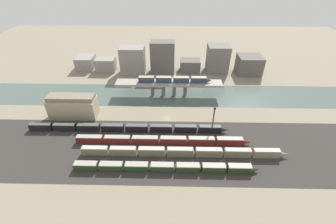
{
  "coord_description": "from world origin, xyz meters",
  "views": [
    {
      "loc": [
        2.17,
        -100.51,
        74.35
      ],
      "look_at": [
        0.0,
        0.69,
        3.77
      ],
      "focal_mm": 24.0,
      "sensor_mm": 36.0,
      "label": 1
    }
  ],
  "objects_px": {
    "train_yard_far": "(162,140)",
    "warehouse_building": "(73,106)",
    "train_yard_near": "(165,167)",
    "signal_tower": "(213,120)",
    "train_yard_outer": "(127,128)",
    "train_on_bridge": "(175,80)",
    "train_yard_mid": "(183,152)"
  },
  "relations": [
    {
      "from": "train_yard_outer",
      "to": "warehouse_building",
      "type": "relative_size",
      "value": 4.03
    },
    {
      "from": "train_on_bridge",
      "to": "train_yard_near",
      "type": "xyz_separation_m",
      "value": [
        -3.82,
        -62.13,
        -9.52
      ]
    },
    {
      "from": "train_on_bridge",
      "to": "train_yard_mid",
      "type": "height_order",
      "value": "train_on_bridge"
    },
    {
      "from": "train_yard_outer",
      "to": "train_yard_far",
      "type": "bearing_deg",
      "value": -25.83
    },
    {
      "from": "train_yard_near",
      "to": "train_yard_far",
      "type": "distance_m",
      "value": 16.61
    },
    {
      "from": "warehouse_building",
      "to": "train_yard_near",
      "type": "bearing_deg",
      "value": -36.36
    },
    {
      "from": "train_on_bridge",
      "to": "train_yard_mid",
      "type": "xyz_separation_m",
      "value": [
        3.68,
        -53.43,
        -9.19
      ]
    },
    {
      "from": "signal_tower",
      "to": "train_yard_near",
      "type": "bearing_deg",
      "value": -132.83
    },
    {
      "from": "train_yard_near",
      "to": "train_yard_outer",
      "type": "height_order",
      "value": "train_yard_outer"
    },
    {
      "from": "train_yard_near",
      "to": "train_yard_outer",
      "type": "bearing_deg",
      "value": 128.89
    },
    {
      "from": "train_yard_far",
      "to": "warehouse_building",
      "type": "xyz_separation_m",
      "value": [
        -49.96,
        21.84,
        4.32
      ]
    },
    {
      "from": "train_yard_mid",
      "to": "signal_tower",
      "type": "height_order",
      "value": "signal_tower"
    },
    {
      "from": "train_yard_mid",
      "to": "train_yard_far",
      "type": "xyz_separation_m",
      "value": [
        -9.59,
        7.77,
        -0.15
      ]
    },
    {
      "from": "train_yard_near",
      "to": "train_yard_outer",
      "type": "distance_m",
      "value": 32.6
    },
    {
      "from": "warehouse_building",
      "to": "signal_tower",
      "type": "height_order",
      "value": "signal_tower"
    },
    {
      "from": "train_yard_far",
      "to": "warehouse_building",
      "type": "bearing_deg",
      "value": 156.39
    },
    {
      "from": "train_yard_near",
      "to": "train_yard_far",
      "type": "xyz_separation_m",
      "value": [
        -2.09,
        16.48,
        0.17
      ]
    },
    {
      "from": "train_yard_near",
      "to": "train_yard_far",
      "type": "height_order",
      "value": "train_yard_far"
    },
    {
      "from": "warehouse_building",
      "to": "signal_tower",
      "type": "xyz_separation_m",
      "value": [
        74.72,
        -13.85,
        1.98
      ]
    },
    {
      "from": "train_on_bridge",
      "to": "signal_tower",
      "type": "bearing_deg",
      "value": -63.41
    },
    {
      "from": "train_yard_far",
      "to": "warehouse_building",
      "type": "height_order",
      "value": "warehouse_building"
    },
    {
      "from": "train_on_bridge",
      "to": "train_yard_outer",
      "type": "relative_size",
      "value": 0.45
    },
    {
      "from": "train_yard_mid",
      "to": "signal_tower",
      "type": "distance_m",
      "value": 22.72
    },
    {
      "from": "train_yard_near",
      "to": "warehouse_building",
      "type": "distance_m",
      "value": 64.78
    },
    {
      "from": "train_yard_outer",
      "to": "train_yard_mid",
      "type": "bearing_deg",
      "value": -30.79
    },
    {
      "from": "train_yard_mid",
      "to": "train_on_bridge",
      "type": "bearing_deg",
      "value": 93.94
    },
    {
      "from": "train_yard_near",
      "to": "train_yard_mid",
      "type": "xyz_separation_m",
      "value": [
        7.5,
        8.71,
        0.32
      ]
    },
    {
      "from": "warehouse_building",
      "to": "signal_tower",
      "type": "relative_size",
      "value": 1.59
    },
    {
      "from": "train_yard_near",
      "to": "signal_tower",
      "type": "bearing_deg",
      "value": 47.17
    },
    {
      "from": "train_yard_far",
      "to": "train_yard_outer",
      "type": "xyz_separation_m",
      "value": [
        -18.38,
        8.9,
        0.06
      ]
    },
    {
      "from": "train_yard_far",
      "to": "signal_tower",
      "type": "height_order",
      "value": "signal_tower"
    },
    {
      "from": "train_yard_mid",
      "to": "warehouse_building",
      "type": "bearing_deg",
      "value": 153.56
    }
  ]
}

